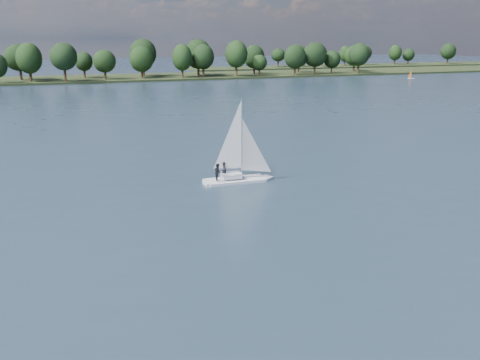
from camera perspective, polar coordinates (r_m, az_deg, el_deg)
name	(u,v)px	position (r m, az deg, el deg)	size (l,w,h in m)	color
ground	(175,116)	(113.52, -6.99, 6.75)	(700.00, 700.00, 0.00)	#233342
far_shore	(102,79)	(223.15, -14.52, 10.36)	(660.00, 40.00, 1.50)	black
far_shore_back	(370,66)	(328.60, 13.66, 11.72)	(220.00, 30.00, 1.40)	black
sailboat	(235,159)	(60.02, -0.52, 2.28)	(7.58, 2.39, 9.88)	silver
dinghy_orange	(411,76)	(231.62, 17.79, 10.51)	(2.72, 1.73, 4.05)	silver
treeline	(56,59)	(216.52, -19.00, 12.08)	(562.70, 74.05, 18.72)	black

